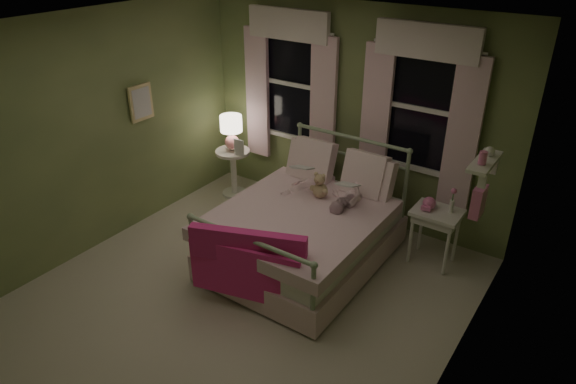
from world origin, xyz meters
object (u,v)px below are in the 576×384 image
Objects in this scene: child_right at (351,174)px; nightstand_left at (233,166)px; nightstand_right at (436,219)px; child_left at (306,163)px; table_lamp at (231,129)px; teddy_bear at (320,187)px; bed at (306,230)px.

child_right reaches higher than nightstand_left.
child_right is 1.22× the size of nightstand_left.
child_left is at bearing -167.53° from nightstand_right.
teddy_bear is at bearing -16.65° from table_lamp.
bed is at bearing -24.60° from nightstand_left.
child_left is at bearing -13.77° from nightstand_left.
child_right is at bearing -9.88° from table_lamp.
bed is 2.57× the size of child_right.
nightstand_right is at bearing 32.47° from bed.
bed reaches higher than nightstand_right.
child_right is at bearing 29.50° from teddy_bear.
child_left is at bearing -2.10° from child_right.
table_lamp is at bearing 90.00° from nightstand_left.
child_right is 1.72× the size of table_lamp.
child_left is 1.51m from nightstand_left.
teddy_bear reaches higher than nightstand_left.
table_lamp is (0.00, 0.00, 0.54)m from nightstand_left.
bed is 0.76m from child_left.
child_left is 2.50× the size of teddy_bear.
bed is 1.39m from nightstand_right.
child_right is (0.28, 0.42, 0.58)m from bed.
bed is 0.77m from child_right.
nightstand_left is at bearing -90.00° from table_lamp.
nightstand_left and nightstand_right have the same top height.
child_left is 1.42m from table_lamp.
bed is 6.77× the size of teddy_bear.
table_lamp is (-1.66, 0.76, 0.57)m from bed.
nightstand_right is at bearing -162.24° from child_right.
child_left is at bearing 150.50° from teddy_bear.
child_right is 1.24× the size of nightstand_right.
bed reaches higher than nightstand_left.
child_right reaches higher than table_lamp.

